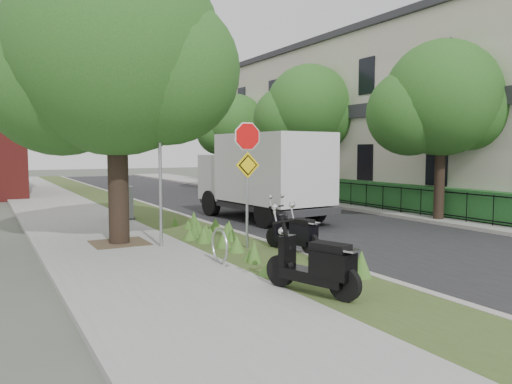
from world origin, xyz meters
TOP-DOWN VIEW (x-y plane):
  - ground at (0.00, 0.00)m, footprint 120.00×120.00m
  - sidewalk_near at (-4.25, 10.00)m, footprint 3.50×60.00m
  - verge at (-1.50, 10.00)m, footprint 2.00×60.00m
  - kerb_near at (-0.50, 10.00)m, footprint 0.20×60.00m
  - road at (3.00, 10.00)m, footprint 7.00×60.00m
  - kerb_far at (6.50, 10.00)m, footprint 0.20×60.00m
  - footpath_far at (8.20, 10.00)m, footprint 3.20×60.00m
  - street_tree_main at (-4.08, 2.86)m, footprint 6.21×5.54m
  - bare_post at (-3.20, 1.80)m, footprint 0.08×0.08m
  - bike_hoop at (-2.70, -0.60)m, footprint 0.06×0.78m
  - sign_assembly at (-1.40, 0.58)m, footprint 0.94×0.08m
  - fence_far at (7.20, 10.00)m, footprint 0.04×24.00m
  - hedge_far at (7.90, 10.00)m, footprint 1.00×24.00m
  - terrace_houses at (11.49, 10.00)m, footprint 7.40×26.40m
  - far_tree_a at (6.94, 2.05)m, footprint 4.60×4.10m
  - far_tree_b at (6.94, 10.05)m, footprint 4.83×4.31m
  - far_tree_c at (6.94, 18.04)m, footprint 4.37×3.89m
  - scooter_near at (-2.23, -3.59)m, footprint 0.79×1.84m
  - scooter_far at (-0.56, -0.37)m, footprint 0.61×1.65m
  - box_truck at (1.84, 5.40)m, footprint 2.77×6.05m
  - utility_cabinet at (-2.80, 7.32)m, footprint 0.97×0.75m

SIDE VIEW (x-z plane):
  - ground at x=0.00m, z-range 0.00..0.00m
  - road at x=3.00m, z-range 0.00..0.01m
  - sidewalk_near at x=-4.25m, z-range 0.00..0.12m
  - verge at x=-1.50m, z-range 0.00..0.12m
  - footpath_far at x=8.20m, z-range 0.00..0.12m
  - kerb_near at x=-0.50m, z-range 0.00..0.13m
  - kerb_far at x=6.50m, z-range 0.00..0.13m
  - bike_hoop at x=-2.70m, z-range 0.11..0.88m
  - scooter_far at x=-0.56m, z-range 0.11..0.90m
  - scooter_near at x=-2.23m, z-range 0.11..1.01m
  - fence_far at x=7.20m, z-range 0.17..1.17m
  - hedge_far at x=7.90m, z-range 0.12..1.22m
  - utility_cabinet at x=-2.80m, z-range 0.10..1.25m
  - box_truck at x=1.84m, z-range 0.40..3.06m
  - bare_post at x=-3.20m, z-range 0.12..4.12m
  - sign_assembly at x=-1.40m, z-range 0.72..3.94m
  - far_tree_c at x=6.94m, z-range 0.99..6.92m
  - far_tree_a at x=6.94m, z-range 1.02..7.24m
  - terrace_houses at x=11.49m, z-range 0.06..8.26m
  - far_tree_b at x=6.94m, z-range 1.09..7.65m
  - street_tree_main at x=-4.08m, z-range 0.97..8.63m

